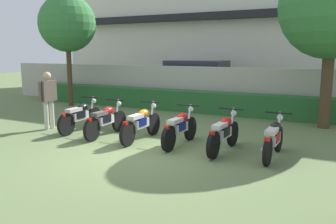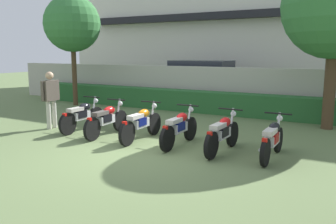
{
  "view_description": "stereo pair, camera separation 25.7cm",
  "coord_description": "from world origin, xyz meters",
  "px_view_note": "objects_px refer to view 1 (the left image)",
  "views": [
    {
      "loc": [
        4.17,
        -6.5,
        2.28
      ],
      "look_at": [
        0.0,
        1.5,
        0.75
      ],
      "focal_mm": 37.83,
      "sensor_mm": 36.0,
      "label": 1
    },
    {
      "loc": [
        4.4,
        -6.38,
        2.28
      ],
      "look_at": [
        0.0,
        1.5,
        0.75
      ],
      "focal_mm": 37.83,
      "sensor_mm": 36.0,
      "label": 2
    }
  ],
  "objects_px": {
    "tree_far_side": "(332,7)",
    "inspector_person": "(48,95)",
    "motorcycle_in_row_1": "(106,120)",
    "motorcycle_in_row_0": "(80,116)",
    "tree_near_inspector": "(67,24)",
    "motorcycle_in_row_3": "(180,128)",
    "motorcycle_in_row_4": "(224,133)",
    "motorcycle_in_row_2": "(141,123)",
    "parked_car": "(199,81)",
    "motorcycle_in_row_5": "(274,138)"
  },
  "relations": [
    {
      "from": "parked_car",
      "to": "tree_far_side",
      "type": "bearing_deg",
      "value": -33.52
    },
    {
      "from": "motorcycle_in_row_1",
      "to": "motorcycle_in_row_4",
      "type": "distance_m",
      "value": 3.35
    },
    {
      "from": "motorcycle_in_row_0",
      "to": "tree_far_side",
      "type": "bearing_deg",
      "value": -59.91
    },
    {
      "from": "motorcycle_in_row_4",
      "to": "motorcycle_in_row_1",
      "type": "bearing_deg",
      "value": 92.05
    },
    {
      "from": "tree_far_side",
      "to": "motorcycle_in_row_1",
      "type": "height_order",
      "value": "tree_far_side"
    },
    {
      "from": "motorcycle_in_row_0",
      "to": "motorcycle_in_row_1",
      "type": "bearing_deg",
      "value": -98.71
    },
    {
      "from": "motorcycle_in_row_4",
      "to": "inspector_person",
      "type": "distance_m",
      "value": 5.44
    },
    {
      "from": "motorcycle_in_row_5",
      "to": "tree_far_side",
      "type": "bearing_deg",
      "value": -10.94
    },
    {
      "from": "parked_car",
      "to": "inspector_person",
      "type": "height_order",
      "value": "parked_car"
    },
    {
      "from": "parked_car",
      "to": "motorcycle_in_row_0",
      "type": "bearing_deg",
      "value": -93.64
    },
    {
      "from": "tree_far_side",
      "to": "motorcycle_in_row_5",
      "type": "bearing_deg",
      "value": -100.86
    },
    {
      "from": "motorcycle_in_row_3",
      "to": "motorcycle_in_row_5",
      "type": "relative_size",
      "value": 1.04
    },
    {
      "from": "parked_car",
      "to": "inspector_person",
      "type": "bearing_deg",
      "value": -101.04
    },
    {
      "from": "motorcycle_in_row_3",
      "to": "motorcycle_in_row_5",
      "type": "xyz_separation_m",
      "value": [
        2.24,
        0.01,
        -0.01
      ]
    },
    {
      "from": "motorcycle_in_row_3",
      "to": "motorcycle_in_row_4",
      "type": "bearing_deg",
      "value": -92.44
    },
    {
      "from": "tree_near_inspector",
      "to": "motorcycle_in_row_3",
      "type": "bearing_deg",
      "value": -28.3
    },
    {
      "from": "motorcycle_in_row_0",
      "to": "inspector_person",
      "type": "height_order",
      "value": "inspector_person"
    },
    {
      "from": "motorcycle_in_row_3",
      "to": "inspector_person",
      "type": "relative_size",
      "value": 1.08
    },
    {
      "from": "motorcycle_in_row_1",
      "to": "motorcycle_in_row_5",
      "type": "height_order",
      "value": "motorcycle_in_row_1"
    },
    {
      "from": "inspector_person",
      "to": "tree_near_inspector",
      "type": "bearing_deg",
      "value": 125.25
    },
    {
      "from": "parked_car",
      "to": "motorcycle_in_row_3",
      "type": "relative_size",
      "value": 2.44
    },
    {
      "from": "motorcycle_in_row_0",
      "to": "motorcycle_in_row_3",
      "type": "xyz_separation_m",
      "value": [
        3.23,
        -0.08,
        -0.0
      ]
    },
    {
      "from": "tree_far_side",
      "to": "motorcycle_in_row_1",
      "type": "xyz_separation_m",
      "value": [
        -5.21,
        -3.93,
        -3.11
      ]
    },
    {
      "from": "parked_car",
      "to": "motorcycle_in_row_2",
      "type": "bearing_deg",
      "value": -78.09
    },
    {
      "from": "motorcycle_in_row_2",
      "to": "motorcycle_in_row_3",
      "type": "bearing_deg",
      "value": -92.22
    },
    {
      "from": "tree_near_inspector",
      "to": "motorcycle_in_row_2",
      "type": "xyz_separation_m",
      "value": [
        5.89,
        -3.77,
        -2.98
      ]
    },
    {
      "from": "tree_far_side",
      "to": "motorcycle_in_row_1",
      "type": "bearing_deg",
      "value": -142.96
    },
    {
      "from": "parked_car",
      "to": "motorcycle_in_row_4",
      "type": "bearing_deg",
      "value": -63.32
    },
    {
      "from": "motorcycle_in_row_3",
      "to": "inspector_person",
      "type": "distance_m",
      "value": 4.31
    },
    {
      "from": "motorcycle_in_row_3",
      "to": "motorcycle_in_row_5",
      "type": "height_order",
      "value": "motorcycle_in_row_3"
    },
    {
      "from": "parked_car",
      "to": "motorcycle_in_row_3",
      "type": "distance_m",
      "value": 8.17
    },
    {
      "from": "tree_far_side",
      "to": "inspector_person",
      "type": "height_order",
      "value": "tree_far_side"
    },
    {
      "from": "motorcycle_in_row_3",
      "to": "motorcycle_in_row_4",
      "type": "xyz_separation_m",
      "value": [
        1.13,
        -0.04,
        -0.0
      ]
    },
    {
      "from": "tree_near_inspector",
      "to": "motorcycle_in_row_3",
      "type": "relative_size",
      "value": 2.5
    },
    {
      "from": "motorcycle_in_row_0",
      "to": "tree_near_inspector",
      "type": "bearing_deg",
      "value": 44.36
    },
    {
      "from": "tree_near_inspector",
      "to": "parked_car",
      "type": "bearing_deg",
      "value": 42.24
    },
    {
      "from": "tree_far_side",
      "to": "motorcycle_in_row_2",
      "type": "relative_size",
      "value": 2.6
    },
    {
      "from": "motorcycle_in_row_2",
      "to": "motorcycle_in_row_4",
      "type": "bearing_deg",
      "value": -93.13
    },
    {
      "from": "motorcycle_in_row_1",
      "to": "motorcycle_in_row_4",
      "type": "relative_size",
      "value": 1.02
    },
    {
      "from": "tree_far_side",
      "to": "motorcycle_in_row_4",
      "type": "bearing_deg",
      "value": -115.28
    },
    {
      "from": "motorcycle_in_row_2",
      "to": "motorcycle_in_row_5",
      "type": "relative_size",
      "value": 1.1
    },
    {
      "from": "motorcycle_in_row_2",
      "to": "parked_car",
      "type": "bearing_deg",
      "value": 9.67
    },
    {
      "from": "motorcycle_in_row_0",
      "to": "motorcycle_in_row_2",
      "type": "height_order",
      "value": "motorcycle_in_row_0"
    },
    {
      "from": "tree_near_inspector",
      "to": "motorcycle_in_row_0",
      "type": "xyz_separation_m",
      "value": [
        3.78,
        -3.69,
        -2.98
      ]
    },
    {
      "from": "parked_car",
      "to": "motorcycle_in_row_0",
      "type": "height_order",
      "value": "parked_car"
    },
    {
      "from": "tree_far_side",
      "to": "motorcycle_in_row_4",
      "type": "height_order",
      "value": "tree_far_side"
    },
    {
      "from": "motorcycle_in_row_1",
      "to": "motorcycle_in_row_4",
      "type": "xyz_separation_m",
      "value": [
        3.35,
        0.0,
        -0.0
      ]
    },
    {
      "from": "parked_car",
      "to": "tree_near_inspector",
      "type": "relative_size",
      "value": 0.98
    },
    {
      "from": "motorcycle_in_row_2",
      "to": "motorcycle_in_row_3",
      "type": "relative_size",
      "value": 1.06
    },
    {
      "from": "tree_far_side",
      "to": "motorcycle_in_row_2",
      "type": "xyz_separation_m",
      "value": [
        -4.11,
        -3.87,
        -3.11
      ]
    }
  ]
}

